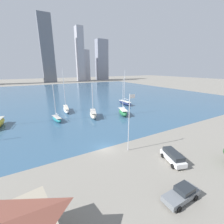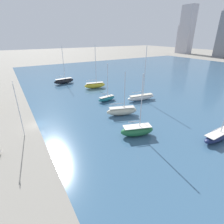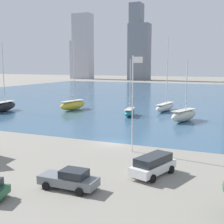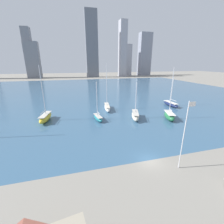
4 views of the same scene
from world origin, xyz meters
name	(u,v)px [view 2 (image 2 of 4)]	position (x,y,z in m)	size (l,w,h in m)	color
ground_plane	(37,125)	(0.00, 0.00, 0.00)	(500.00, 500.00, 0.00)	gray
harbor_water	(214,84)	(0.00, 70.00, 0.00)	(180.00, 140.00, 0.00)	#385B7A
flag_pole	(18,108)	(3.74, -3.02, 6.16)	(1.24, 0.14, 11.35)	silver
sailboat_cream	(122,111)	(5.68, 19.79, 1.16)	(4.57, 8.16, 11.10)	beige
sailboat_yellow	(95,85)	(-20.64, 24.76, 1.20)	(3.61, 8.38, 15.87)	yellow
sailboat_white	(141,97)	(-0.56, 31.27, 1.03)	(3.15, 9.74, 16.28)	white
sailboat_teal	(107,98)	(-5.58, 21.60, 0.89)	(2.60, 6.32, 11.44)	#1E757F
sailboat_navy	(218,135)	(25.02, 29.59, 0.95)	(2.50, 8.55, 14.96)	#19234C
sailboat_green	(137,130)	(15.59, 16.89, 1.17)	(4.56, 7.31, 12.70)	#236B3D
sailboat_black	(64,81)	(-33.62, 16.46, 1.19)	(2.97, 8.73, 15.25)	black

